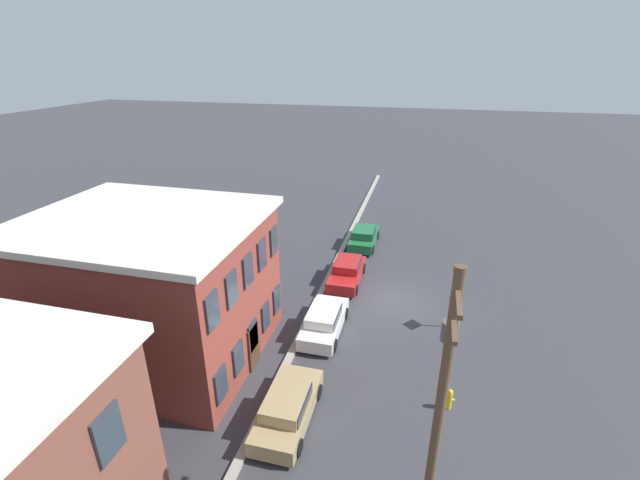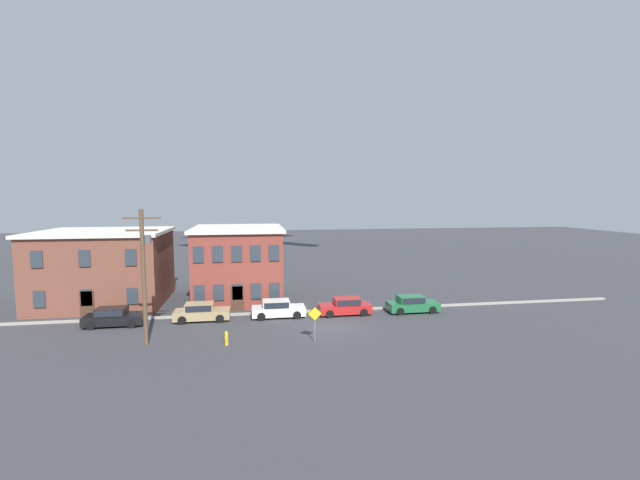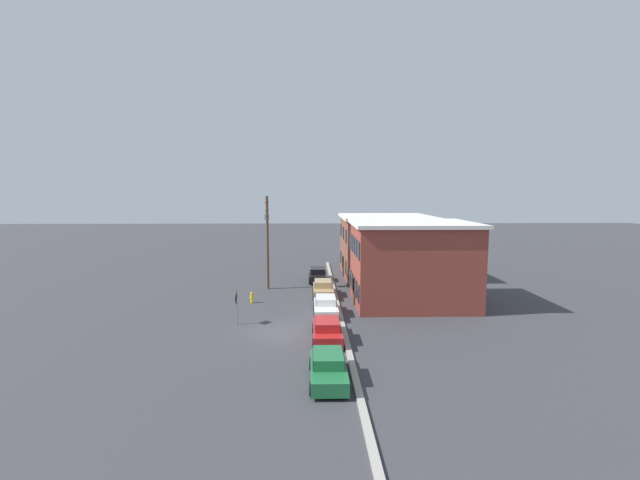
{
  "view_description": "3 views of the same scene",
  "coord_description": "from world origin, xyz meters",
  "px_view_note": "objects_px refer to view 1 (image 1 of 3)",
  "views": [
    {
      "loc": [
        -22.21,
        -1.03,
        13.56
      ],
      "look_at": [
        0.92,
        4.85,
        3.12
      ],
      "focal_mm": 24.0,
      "sensor_mm": 36.0,
      "label": 1
    },
    {
      "loc": [
        -6.06,
        -31.54,
        9.9
      ],
      "look_at": [
        -0.39,
        3.26,
        6.41
      ],
      "focal_mm": 24.0,
      "sensor_mm": 36.0,
      "label": 2
    },
    {
      "loc": [
        28.53,
        2.21,
        9.61
      ],
      "look_at": [
        -1.35,
        2.89,
        6.2
      ],
      "focal_mm": 24.0,
      "sensor_mm": 36.0,
      "label": 3
    }
  ],
  "objects_px": {
    "car_tan": "(287,407)",
    "car_white": "(324,320)",
    "utility_pole": "(441,401)",
    "caution_sign": "(455,300)",
    "car_red": "(347,271)",
    "car_green": "(364,236)",
    "fire_hydrant": "(449,399)"
  },
  "relations": [
    {
      "from": "car_green",
      "to": "fire_hydrant",
      "type": "height_order",
      "value": "car_green"
    },
    {
      "from": "utility_pole",
      "to": "fire_hydrant",
      "type": "bearing_deg",
      "value": -9.44
    },
    {
      "from": "caution_sign",
      "to": "utility_pole",
      "type": "relative_size",
      "value": 0.27
    },
    {
      "from": "car_green",
      "to": "caution_sign",
      "type": "relative_size",
      "value": 1.77
    },
    {
      "from": "car_white",
      "to": "utility_pole",
      "type": "bearing_deg",
      "value": -149.47
    },
    {
      "from": "utility_pole",
      "to": "fire_hydrant",
      "type": "relative_size",
      "value": 9.55
    },
    {
      "from": "car_tan",
      "to": "car_red",
      "type": "bearing_deg",
      "value": -0.43
    },
    {
      "from": "car_green",
      "to": "caution_sign",
      "type": "distance_m",
      "value": 11.41
    },
    {
      "from": "car_tan",
      "to": "car_white",
      "type": "height_order",
      "value": "same"
    },
    {
      "from": "caution_sign",
      "to": "car_tan",
      "type": "bearing_deg",
      "value": 141.85
    },
    {
      "from": "car_tan",
      "to": "fire_hydrant",
      "type": "distance_m",
      "value": 6.68
    },
    {
      "from": "caution_sign",
      "to": "fire_hydrant",
      "type": "height_order",
      "value": "caution_sign"
    },
    {
      "from": "caution_sign",
      "to": "utility_pole",
      "type": "bearing_deg",
      "value": 174.15
    },
    {
      "from": "car_tan",
      "to": "car_white",
      "type": "xyz_separation_m",
      "value": [
        6.17,
        0.02,
        0.0
      ]
    },
    {
      "from": "car_tan",
      "to": "caution_sign",
      "type": "height_order",
      "value": "caution_sign"
    },
    {
      "from": "utility_pole",
      "to": "caution_sign",
      "type": "bearing_deg",
      "value": -5.85
    },
    {
      "from": "car_tan",
      "to": "car_white",
      "type": "relative_size",
      "value": 1.0
    },
    {
      "from": "car_white",
      "to": "car_red",
      "type": "distance_m",
      "value": 5.76
    },
    {
      "from": "car_red",
      "to": "fire_hydrant",
      "type": "height_order",
      "value": "car_red"
    },
    {
      "from": "caution_sign",
      "to": "fire_hydrant",
      "type": "xyz_separation_m",
      "value": [
        -5.99,
        0.27,
        -1.18
      ]
    },
    {
      "from": "car_red",
      "to": "utility_pole",
      "type": "height_order",
      "value": "utility_pole"
    },
    {
      "from": "car_tan",
      "to": "utility_pole",
      "type": "relative_size",
      "value": 0.48
    },
    {
      "from": "car_white",
      "to": "car_green",
      "type": "relative_size",
      "value": 1.0
    },
    {
      "from": "car_tan",
      "to": "car_red",
      "type": "xyz_separation_m",
      "value": [
        11.93,
        -0.09,
        0.0
      ]
    },
    {
      "from": "car_tan",
      "to": "caution_sign",
      "type": "relative_size",
      "value": 1.77
    },
    {
      "from": "car_red",
      "to": "car_white",
      "type": "bearing_deg",
      "value": 178.9
    },
    {
      "from": "car_green",
      "to": "car_red",
      "type": "bearing_deg",
      "value": 178.19
    },
    {
      "from": "car_red",
      "to": "utility_pole",
      "type": "relative_size",
      "value": 0.48
    },
    {
      "from": "car_white",
      "to": "car_red",
      "type": "relative_size",
      "value": 1.0
    },
    {
      "from": "car_green",
      "to": "utility_pole",
      "type": "bearing_deg",
      "value": -166.21
    },
    {
      "from": "car_white",
      "to": "fire_hydrant",
      "type": "relative_size",
      "value": 4.58
    },
    {
      "from": "car_white",
      "to": "car_red",
      "type": "xyz_separation_m",
      "value": [
        5.76,
        -0.11,
        0.0
      ]
    }
  ]
}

